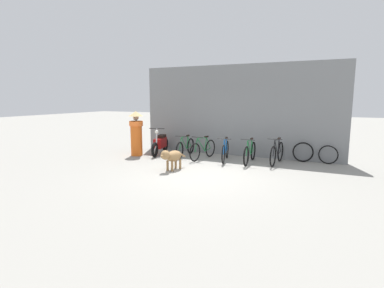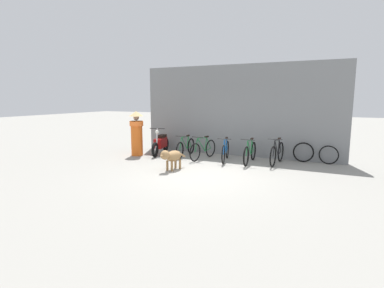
# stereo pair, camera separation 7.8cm
# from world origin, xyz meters

# --- Properties ---
(ground_plane) EXTENTS (60.00, 60.00, 0.00)m
(ground_plane) POSITION_xyz_m (0.00, 0.00, 0.00)
(ground_plane) COLOR gray
(shop_wall_back) EXTENTS (7.53, 0.20, 3.35)m
(shop_wall_back) POSITION_xyz_m (0.00, 3.24, 1.67)
(shop_wall_back) COLOR slate
(shop_wall_back) RESTS_ON ground
(bicycle_0) EXTENTS (0.46, 1.63, 0.80)m
(bicycle_0) POSITION_xyz_m (-1.64, 2.21, 0.33)
(bicycle_0) COLOR black
(bicycle_0) RESTS_ON ground
(bicycle_1) EXTENTS (0.46, 1.62, 0.83)m
(bicycle_1) POSITION_xyz_m (-0.85, 2.01, 0.34)
(bicycle_1) COLOR black
(bicycle_1) RESTS_ON ground
(bicycle_2) EXTENTS (0.47, 1.59, 0.82)m
(bicycle_2) POSITION_xyz_m (-0.03, 2.03, 0.34)
(bicycle_2) COLOR black
(bicycle_2) RESTS_ON ground
(bicycle_3) EXTENTS (0.46, 1.70, 0.84)m
(bicycle_3) POSITION_xyz_m (0.81, 2.07, 0.34)
(bicycle_3) COLOR black
(bicycle_3) RESTS_ON ground
(bicycle_4) EXTENTS (0.46, 1.64, 0.87)m
(bicycle_4) POSITION_xyz_m (1.65, 2.29, 0.36)
(bicycle_4) COLOR black
(bicycle_4) RESTS_ON ground
(motorcycle) EXTENTS (0.62, 1.82, 1.04)m
(motorcycle) POSITION_xyz_m (-2.70, 2.16, 0.41)
(motorcycle) COLOR black
(motorcycle) RESTS_ON ground
(stray_dog) EXTENTS (0.46, 1.11, 0.65)m
(stray_dog) POSITION_xyz_m (-1.03, 0.08, 0.42)
(stray_dog) COLOR #997247
(stray_dog) RESTS_ON ground
(person_in_robes) EXTENTS (0.60, 0.60, 1.66)m
(person_in_robes) POSITION_xyz_m (-3.36, 1.56, 0.88)
(person_in_robes) COLOR orange
(person_in_robes) RESTS_ON ground
(spare_tire_left) EXTENTS (0.62, 0.14, 0.62)m
(spare_tire_left) POSITION_xyz_m (3.17, 2.99, 0.31)
(spare_tire_left) COLOR black
(spare_tire_left) RESTS_ON ground
(spare_tire_right) EXTENTS (0.68, 0.09, 0.68)m
(spare_tire_right) POSITION_xyz_m (2.39, 2.98, 0.34)
(spare_tire_right) COLOR black
(spare_tire_right) RESTS_ON ground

